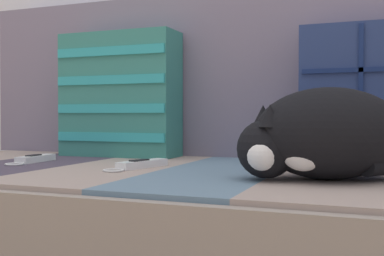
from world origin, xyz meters
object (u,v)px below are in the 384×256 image
at_px(game_remote_near, 140,164).
at_px(game_remote_far, 34,159).
at_px(couch, 174,236).
at_px(sleeping_cat, 321,136).
at_px(throw_pillow_striped, 120,95).

xyz_separation_m(game_remote_near, game_remote_far, (-0.34, 0.03, -0.00)).
relative_size(couch, sleeping_cat, 4.69).
bearing_deg(couch, game_remote_far, -174.87).
distance_m(game_remote_near, game_remote_far, 0.34).
distance_m(couch, game_remote_far, 0.45).
xyz_separation_m(couch, throw_pillow_striped, (-0.29, 0.23, 0.37)).
relative_size(couch, game_remote_near, 8.36).
xyz_separation_m(couch, game_remote_far, (-0.41, -0.04, 0.19)).
relative_size(sleeping_cat, game_remote_near, 1.78).
distance_m(throw_pillow_striped, sleeping_cat, 0.76).
xyz_separation_m(sleeping_cat, game_remote_near, (-0.44, 0.06, -0.08)).
height_order(throw_pillow_striped, game_remote_far, throw_pillow_striped).
xyz_separation_m(couch, sleeping_cat, (0.37, -0.13, 0.27)).
distance_m(couch, throw_pillow_striped, 0.52).
bearing_deg(throw_pillow_striped, game_remote_near, -52.71).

